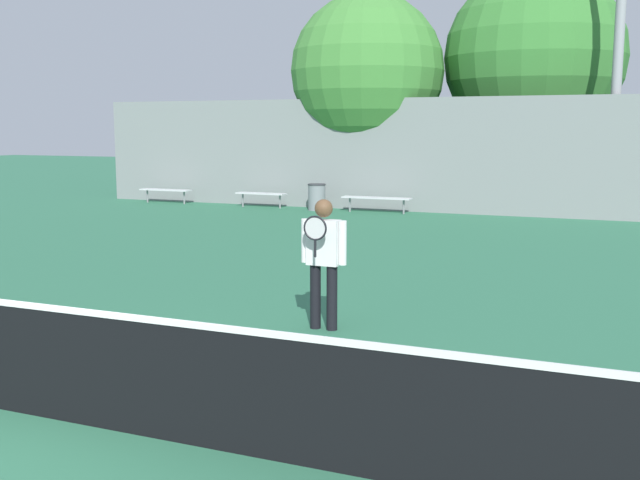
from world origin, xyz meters
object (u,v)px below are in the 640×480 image
Objects in this scene: bench_by_gate at (261,194)px; tennis_net at (49,361)px; bench_courtside_far at (165,191)px; tennis_player at (323,255)px; light_pole_near_left at (620,29)px; tree_green_tall at (367,72)px; bench_courtside_near at (376,199)px; trash_bin at (317,197)px; tree_green_broad at (534,58)px; light_pole_far_right at (348,51)px.

tennis_net is at bearing -68.89° from bench_by_gate.
tennis_player is at bearing -49.07° from bench_courtside_far.
tree_green_tall is (-7.75, 1.11, -0.88)m from light_pole_near_left.
trash_bin reaches higher than bench_courtside_near.
tree_green_broad reaches higher than bench_courtside_far.
tennis_player is at bearing -59.80° from bench_by_gate.
trash_bin is (5.69, -0.03, -0.02)m from bench_courtside_far.
tree_green_tall is (-1.11, 2.23, 3.98)m from bench_courtside_near.
trash_bin is at bearing -142.87° from tree_green_broad.
bench_by_gate is at bearing 0.00° from bench_courtside_far.
tree_green_tall is at bearing 70.69° from light_pole_far_right.
bench_by_gate is at bearing -150.58° from tree_green_broad.
tennis_net is 17.29m from trash_bin.
tree_green_tall reaches higher than trash_bin.
bench_courtside_far is 0.20× the size of light_pole_near_left.
light_pole_near_left is 9.97m from trash_bin.
tree_green_tall is 0.89× the size of tree_green_broad.
tennis_player is 15.68m from light_pole_far_right.
tennis_player is 1.00× the size of bench_by_gate.
light_pole_near_left is at bearing -51.30° from tree_green_broad.
bench_courtside_near is 7.44m from tree_green_broad.
tennis_player is 14.13m from trash_bin.
bench_courtside_far is 0.27× the size of tree_green_tall.
trash_bin is 0.11× the size of tree_green_broad.
trash_bin is (-5.58, 12.97, -0.56)m from tennis_player.
light_pole_far_right is (6.22, 1.29, 4.57)m from bench_courtside_far.
light_pole_near_left is 1.18× the size of tree_green_broad.
trash_bin is (-0.53, -1.32, -4.59)m from light_pole_far_right.
trash_bin is at bearing -0.75° from bench_by_gate.
tennis_player is 0.78× the size of bench_courtside_near.
tennis_player is 15.04m from bench_by_gate.
light_pole_far_right is at bearing 11.74° from bench_courtside_far.
light_pole_near_left reaches higher than tree_green_tall.
tennis_player is at bearing 73.51° from tennis_net.
bench_by_gate is 11.72m from light_pole_near_left.
tennis_player is 13.49m from bench_courtside_near.
tree_green_tall is at bearing 107.21° from tennis_player.
light_pole_near_left reaches higher than bench_courtside_near.
bench_courtside_far is at bearing -175.52° from light_pole_near_left.
bench_by_gate is 2.03× the size of trash_bin.
light_pole_near_left is at bearing 6.03° from bench_by_gate.
tennis_player reaches higher than tennis_net.
bench_by_gate is (-3.96, 0.00, -0.00)m from bench_courtside_near.
light_pole_far_right is 1.16m from tree_green_tall.
bench_courtside_far is at bearing 179.74° from trash_bin.
bench_courtside_far is at bearing -161.19° from tree_green_tall.
bench_courtside_near is 0.24× the size of light_pole_far_right.
tree_green_broad is at bearing 23.78° from tree_green_tall.
tennis_net is 17.93m from bench_by_gate.
tennis_player is at bearing -74.51° from bench_courtside_near.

